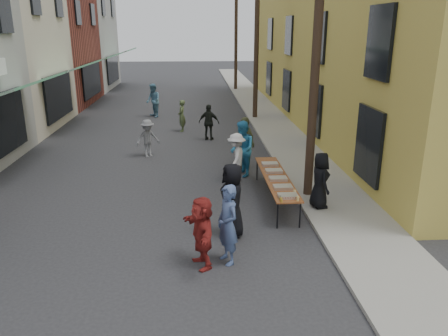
{
  "coord_description": "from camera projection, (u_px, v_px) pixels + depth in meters",
  "views": [
    {
      "loc": [
        0.97,
        -9.15,
        4.88
      ],
      "look_at": [
        1.7,
        1.97,
        1.3
      ],
      "focal_mm": 35.0,
      "sensor_mm": 36.0,
      "label": 1
    }
  ],
  "objects": [
    {
      "name": "ground",
      "position": [
        157.0,
        249.0,
        10.12
      ],
      "size": [
        120.0,
        120.0,
        0.0
      ],
      "primitive_type": "plane",
      "color": "#28282B",
      "rests_on": "ground"
    },
    {
      "name": "guest_queue_back",
      "position": [
        202.0,
        232.0,
        9.18
      ],
      "size": [
        0.86,
        1.54,
        1.58
      ],
      "primitive_type": "imported",
      "rotation": [
        0.0,
        0.0,
        -1.28
      ],
      "color": "maroon",
      "rests_on": "ground"
    },
    {
      "name": "serving_table",
      "position": [
        276.0,
        178.0,
        12.74
      ],
      "size": [
        0.7,
        4.0,
        0.75
      ],
      "color": "brown",
      "rests_on": "ground"
    },
    {
      "name": "passerby_right",
      "position": [
        182.0,
        116.0,
        21.39
      ],
      "size": [
        0.38,
        0.57,
        1.55
      ],
      "primitive_type": "imported",
      "rotation": [
        0.0,
        0.0,
        4.7
      ],
      "color": "#4D5D36",
      "rests_on": "ground"
    },
    {
      "name": "utility_pole_far",
      "position": [
        236.0,
        33.0,
        34.66
      ],
      "size": [
        0.26,
        0.26,
        9.0
      ],
      "primitive_type": "cylinder",
      "color": "#2D2116",
      "rests_on": "ground"
    },
    {
      "name": "catering_tray_buns_end",
      "position": [
        270.0,
        164.0,
        13.76
      ],
      "size": [
        0.5,
        0.33,
        0.08
      ],
      "primitive_type": "cube",
      "color": "tan",
      "rests_on": "serving_table"
    },
    {
      "name": "catering_tray_buns",
      "position": [
        278.0,
        179.0,
        12.43
      ],
      "size": [
        0.5,
        0.33,
        0.08
      ],
      "primitive_type": "cube",
      "color": "tan",
      "rests_on": "serving_table"
    },
    {
      "name": "condiment_jar_b",
      "position": [
        281.0,
        199.0,
        10.94
      ],
      "size": [
        0.07,
        0.07,
        0.08
      ],
      "primitive_type": "cylinder",
      "color": "#A57F26",
      "rests_on": "serving_table"
    },
    {
      "name": "passerby_far",
      "position": [
        153.0,
        101.0,
        24.81
      ],
      "size": [
        1.06,
        1.15,
        1.89
      ],
      "primitive_type": "imported",
      "rotation": [
        0.0,
        0.0,
        5.2
      ],
      "color": "#5688A6",
      "rests_on": "ground"
    },
    {
      "name": "condiment_jar_c",
      "position": [
        280.0,
        198.0,
        11.04
      ],
      "size": [
        0.07,
        0.07,
        0.08
      ],
      "primitive_type": "cylinder",
      "color": "#A57F26",
      "rests_on": "serving_table"
    },
    {
      "name": "catering_tray_foil_d",
      "position": [
        274.0,
        171.0,
        13.09
      ],
      "size": [
        0.5,
        0.33,
        0.08
      ],
      "primitive_type": "cube",
      "color": "#B2B2B7",
      "rests_on": "serving_table"
    },
    {
      "name": "guest_front_c",
      "position": [
        242.0,
        149.0,
        14.85
      ],
      "size": [
        0.94,
        1.08,
        1.91
      ],
      "primitive_type": "imported",
      "rotation": [
        0.0,
        0.0,
        -1.31
      ],
      "color": "teal",
      "rests_on": "ground"
    },
    {
      "name": "catering_tray_sausage",
      "position": [
        288.0,
        196.0,
        11.15
      ],
      "size": [
        0.5,
        0.33,
        0.08
      ],
      "primitive_type": "cube",
      "color": "maroon",
      "rests_on": "serving_table"
    },
    {
      "name": "utility_pole_mid",
      "position": [
        257.0,
        35.0,
        23.27
      ],
      "size": [
        0.26,
        0.26,
        9.0
      ],
      "primitive_type": "cylinder",
      "color": "#2D2116",
      "rests_on": "ground"
    },
    {
      "name": "guest_front_d",
      "position": [
        236.0,
        158.0,
        14.36
      ],
      "size": [
        0.89,
        1.18,
        1.63
      ],
      "primitive_type": "imported",
      "rotation": [
        0.0,
        0.0,
        -1.88
      ],
      "color": "silver",
      "rests_on": "ground"
    },
    {
      "name": "catering_tray_foil_b",
      "position": [
        283.0,
        187.0,
        11.76
      ],
      "size": [
        0.5,
        0.33,
        0.08
      ],
      "primitive_type": "cube",
      "color": "#B2B2B7",
      "rests_on": "serving_table"
    },
    {
      "name": "guest_front_a",
      "position": [
        232.0,
        200.0,
        10.53
      ],
      "size": [
        0.71,
        0.97,
        1.84
      ],
      "primitive_type": "imported",
      "rotation": [
        0.0,
        0.0,
        -1.42
      ],
      "color": "black",
      "rests_on": "ground"
    },
    {
      "name": "passerby_left",
      "position": [
        148.0,
        138.0,
        17.17
      ],
      "size": [
        1.1,
        0.93,
        1.48
      ],
      "primitive_type": "imported",
      "rotation": [
        0.0,
        0.0,
        0.47
      ],
      "color": "slate",
      "rests_on": "ground"
    },
    {
      "name": "cup_stack",
      "position": [
        298.0,
        199.0,
        10.92
      ],
      "size": [
        0.08,
        0.08,
        0.12
      ],
      "primitive_type": "cylinder",
      "color": "tan",
      "rests_on": "serving_table"
    },
    {
      "name": "guest_front_b",
      "position": [
        228.0,
        225.0,
        9.29
      ],
      "size": [
        0.65,
        0.76,
        1.78
      ],
      "primitive_type": "imported",
      "rotation": [
        0.0,
        0.0,
        -1.15
      ],
      "color": "#445783",
      "rests_on": "ground"
    },
    {
      "name": "utility_pole_near",
      "position": [
        317.0,
        43.0,
        11.87
      ],
      "size": [
        0.26,
        0.26,
        9.0
      ],
      "primitive_type": "cylinder",
      "color": "#2D2116",
      "rests_on": "ground"
    },
    {
      "name": "server",
      "position": [
        320.0,
        180.0,
        12.01
      ],
      "size": [
        0.6,
        0.83,
        1.57
      ],
      "primitive_type": "imported",
      "rotation": [
        0.0,
        0.0,
        1.71
      ],
      "color": "black",
      "rests_on": "sidewalk"
    },
    {
      "name": "guest_front_e",
      "position": [
        245.0,
        142.0,
        15.8
      ],
      "size": [
        0.91,
        1.18,
        1.87
      ],
      "primitive_type": "imported",
      "rotation": [
        0.0,
        0.0,
        -1.09
      ],
      "color": "#535A34",
      "rests_on": "ground"
    },
    {
      "name": "sidewalk",
      "position": [
        267.0,
        118.0,
        24.67
      ],
      "size": [
        2.2,
        60.0,
        0.1
      ],
      "primitive_type": "cube",
      "color": "gray",
      "rests_on": "ground"
    },
    {
      "name": "condiment_jar_a",
      "position": [
        281.0,
        201.0,
        10.85
      ],
      "size": [
        0.07,
        0.07,
        0.08
      ],
      "primitive_type": "cylinder",
      "color": "#A57F26",
      "rests_on": "serving_table"
    },
    {
      "name": "passerby_mid",
      "position": [
        209.0,
        122.0,
        19.71
      ],
      "size": [
        1.03,
        0.66,
        1.63
      ],
      "primitive_type": "imported",
      "rotation": [
        0.0,
        0.0,
        2.84
      ],
      "color": "black",
      "rests_on": "ground"
    },
    {
      "name": "building_ochre",
      "position": [
        390.0,
        26.0,
        22.59
      ],
      "size": [
        10.0,
        28.0,
        10.0
      ],
      "primitive_type": "cube",
      "color": "gold",
      "rests_on": "ground"
    }
  ]
}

